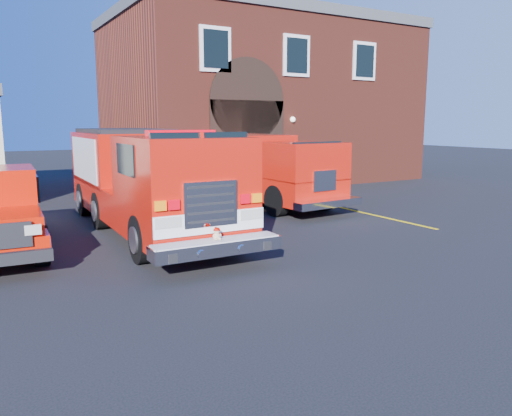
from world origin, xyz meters
TOP-DOWN VIEW (x-y plane):
  - ground at (0.00, 0.00)m, footprint 100.00×100.00m
  - parking_stripe_near at (6.50, 1.00)m, footprint 0.12×3.00m
  - parking_stripe_mid at (6.50, 4.00)m, footprint 0.12×3.00m
  - parking_stripe_far at (6.50, 7.00)m, footprint 0.12×3.00m
  - fire_station at (8.99, 13.98)m, footprint 15.20×10.20m
  - fire_engine at (-0.83, 3.52)m, footprint 2.78×9.43m
  - secondary_truck at (4.43, 6.37)m, footprint 3.02×8.15m

SIDE VIEW (x-z plane):
  - ground at x=0.00m, z-range 0.00..0.00m
  - parking_stripe_near at x=6.50m, z-range 0.00..0.01m
  - parking_stripe_mid at x=6.50m, z-range 0.00..0.01m
  - parking_stripe_far at x=6.50m, z-range 0.00..0.01m
  - secondary_truck at x=4.43m, z-range 0.12..2.71m
  - fire_engine at x=-0.83m, z-range 0.05..2.94m
  - fire_station at x=8.99m, z-range 0.03..8.48m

